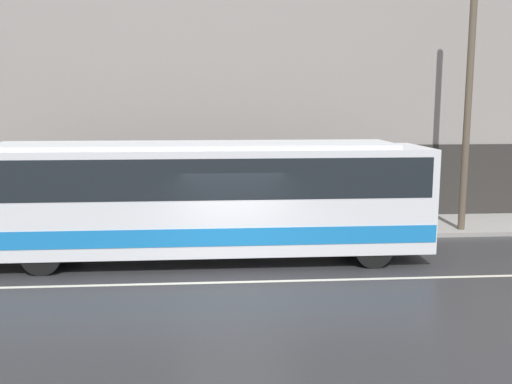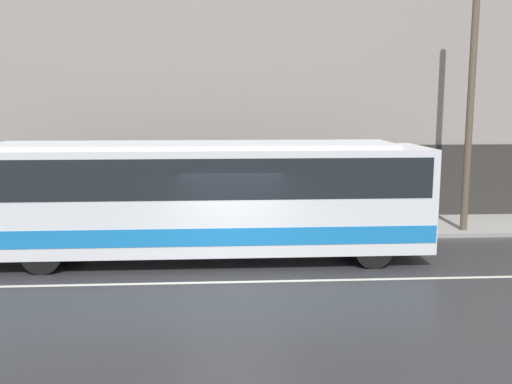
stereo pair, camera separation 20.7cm
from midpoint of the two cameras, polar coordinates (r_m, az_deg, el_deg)
ground_plane at (r=13.65m, az=-2.60°, el=-9.01°), size 60.00×60.00×0.00m
sidewalk at (r=18.96m, az=-3.12°, el=-3.66°), size 60.00×3.04×0.14m
building_facade at (r=20.18m, az=-3.35°, el=11.80°), size 60.00×0.35×10.81m
lane_stripe at (r=13.65m, az=-2.60°, el=-8.99°), size 54.00×0.14×0.01m
transit_bus at (r=15.27m, az=-6.43°, el=-0.24°), size 12.33×2.56×3.15m
utility_pole_near at (r=19.20m, az=20.20°, el=9.15°), size 0.22×0.22×8.62m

